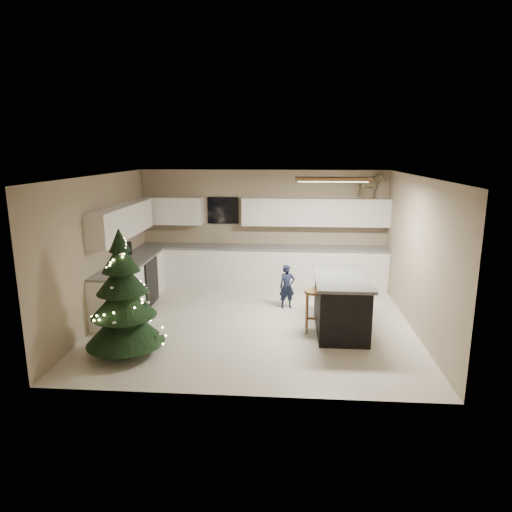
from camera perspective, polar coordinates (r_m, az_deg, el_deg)
name	(u,v)px	position (r m, az deg, el deg)	size (l,w,h in m)	color
ground_plane	(255,323)	(8.26, -0.18, -8.35)	(5.50, 5.50, 0.00)	beige
room_shell	(256,226)	(7.79, -0.02, 3.72)	(5.52, 5.02, 2.61)	gray
cabinetry	(218,259)	(9.70, -4.80, -0.43)	(5.50, 3.20, 2.00)	silver
island	(340,303)	(7.94, 10.52, -5.80)	(0.90, 1.70, 0.95)	black
bar_stool	(315,300)	(7.79, 7.41, -5.52)	(0.38, 0.38, 0.73)	brown
christmas_tree	(124,303)	(7.10, -16.23, -5.72)	(1.21, 1.17, 1.93)	#3F2816
toddler	(287,287)	(8.91, 3.90, -3.84)	(0.31, 0.21, 0.86)	black
rocking_horse	(370,186)	(10.16, 14.04, 8.51)	(0.67, 0.49, 0.53)	brown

